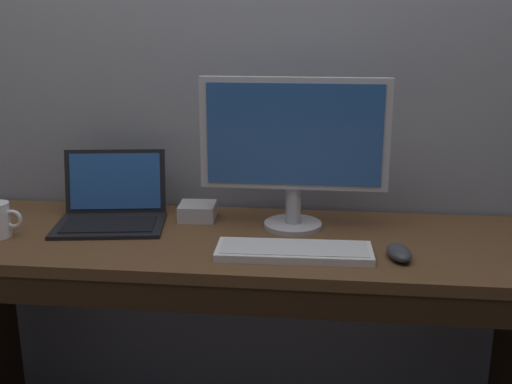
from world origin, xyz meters
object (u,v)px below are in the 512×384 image
object	(u,v)px
computer_mouse	(399,252)
wired_keyboard	(294,251)
laptop_black	(112,210)
external_monitor	(294,144)
external_drive_box	(197,211)

from	to	relation	value
computer_mouse	wired_keyboard	bearing A→B (deg)	171.08
laptop_black	external_monitor	xyz separation A→B (m)	(0.58, 0.01, 0.22)
external_monitor	computer_mouse	bearing A→B (deg)	-35.98
laptop_black	wired_keyboard	distance (m)	0.63
laptop_black	computer_mouse	world-z (taller)	laptop_black
external_drive_box	computer_mouse	bearing A→B (deg)	-24.50
laptop_black	computer_mouse	distance (m)	0.90
laptop_black	wired_keyboard	world-z (taller)	laptop_black
wired_keyboard	computer_mouse	bearing A→B (deg)	0.89
wired_keyboard	external_drive_box	distance (m)	0.43
computer_mouse	external_drive_box	world-z (taller)	external_drive_box
external_monitor	computer_mouse	distance (m)	0.45
computer_mouse	external_drive_box	xyz separation A→B (m)	(-0.61, 0.28, 0.01)
external_monitor	wired_keyboard	xyz separation A→B (m)	(0.02, -0.22, -0.26)
external_monitor	laptop_black	bearing A→B (deg)	-179.35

